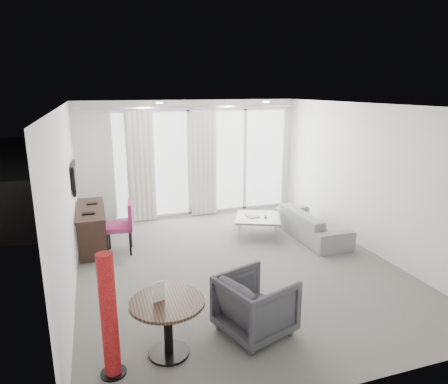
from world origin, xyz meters
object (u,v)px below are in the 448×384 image
object	(u,v)px
desk_chair	(119,228)
rattan_chair_a	(217,181)
sofa	(312,224)
desk	(92,228)
rattan_chair_b	(232,182)
red_lamp	(109,316)
tub_armchair	(256,305)
round_table	(168,328)
coffee_table	(258,226)

from	to	relation	value
desk_chair	rattan_chair_a	world-z (taller)	desk_chair
sofa	rattan_chair_a	distance (m)	3.52
desk	rattan_chair_b	distance (m)	4.56
red_lamp	tub_armchair	bearing A→B (deg)	7.54
round_table	rattan_chair_a	xyz separation A→B (m)	(2.46, 6.09, 0.12)
desk	red_lamp	xyz separation A→B (m)	(0.15, -3.65, 0.30)
red_lamp	tub_armchair	world-z (taller)	red_lamp
coffee_table	sofa	xyz separation A→B (m)	(0.97, -0.42, 0.08)
sofa	rattan_chair_b	size ratio (longest dim) A/B	2.54
desk_chair	rattan_chair_b	xyz separation A→B (m)	(3.21, 3.14, -0.10)
red_lamp	rattan_chair_b	xyz separation A→B (m)	(3.52, 6.36, -0.30)
tub_armchair	rattan_chair_a	size ratio (longest dim) A/B	0.89
round_table	tub_armchair	distance (m)	1.07
round_table	tub_armchair	world-z (taller)	tub_armchair
sofa	coffee_table	bearing A→B (deg)	66.72
desk	coffee_table	xyz separation A→B (m)	(3.13, -0.42, -0.17)
desk_chair	round_table	bearing A→B (deg)	-77.52
coffee_table	red_lamp	bearing A→B (deg)	-132.59
tub_armchair	coffee_table	xyz separation A→B (m)	(1.31, 3.02, -0.17)
rattan_chair_b	tub_armchair	bearing A→B (deg)	-117.69
red_lamp	coffee_table	world-z (taller)	red_lamp
red_lamp	coffee_table	bearing A→B (deg)	47.41
sofa	red_lamp	bearing A→B (deg)	125.59
desk_chair	sofa	world-z (taller)	desk_chair
red_lamp	rattan_chair_a	world-z (taller)	red_lamp
desk	desk_chair	size ratio (longest dim) A/B	1.68
rattan_chair_b	red_lamp	bearing A→B (deg)	-129.84
desk_chair	sofa	distance (m)	3.66
red_lamp	sofa	xyz separation A→B (m)	(3.94, 2.82, -0.39)
coffee_table	sofa	distance (m)	1.05
tub_armchair	rattan_chair_a	distance (m)	6.16
round_table	sofa	size ratio (longest dim) A/B	0.44
rattan_chair_b	sofa	bearing A→B (deg)	-94.06
sofa	desk	bearing A→B (deg)	78.52
desk_chair	rattan_chair_a	size ratio (longest dim) A/B	1.05
desk_chair	sofa	bearing A→B (deg)	0.72
desk	rattan_chair_a	bearing A→B (deg)	38.70
red_lamp	round_table	bearing A→B (deg)	12.75
tub_armchair	desk_chair	bearing A→B (deg)	5.70
round_table	red_lamp	bearing A→B (deg)	-167.25
tub_armchair	coffee_table	distance (m)	3.29
desk	tub_armchair	distance (m)	3.88
red_lamp	coffee_table	size ratio (longest dim) A/B	1.56
rattan_chair_b	round_table	bearing A→B (deg)	-125.99
desk	sofa	distance (m)	4.18
red_lamp	sofa	world-z (taller)	red_lamp
desk	round_table	distance (m)	3.60
tub_armchair	desk	bearing A→B (deg)	9.15
sofa	rattan_chair_b	bearing A→B (deg)	6.83
red_lamp	rattan_chair_b	world-z (taller)	red_lamp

